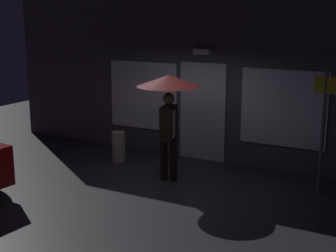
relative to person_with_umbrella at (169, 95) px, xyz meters
The scene contains 5 objects.
ground_plane 1.80m from the person_with_umbrella, 92.82° to the right, with size 18.00×18.00×0.00m, color #2D2D33.
building_facade 1.82m from the person_with_umbrella, 90.76° to the left, with size 10.53×0.48×3.95m.
person_with_umbrella is the anchor object (origin of this frame).
street_sign_post 2.91m from the person_with_umbrella, 13.15° to the left, with size 0.40×0.07×2.29m.
sidewalk_bollard 2.17m from the person_with_umbrella, 160.45° to the left, with size 0.29×0.29×0.68m, color #B2A899.
Camera 1 is at (4.48, -7.65, 3.29)m, focal length 52.43 mm.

